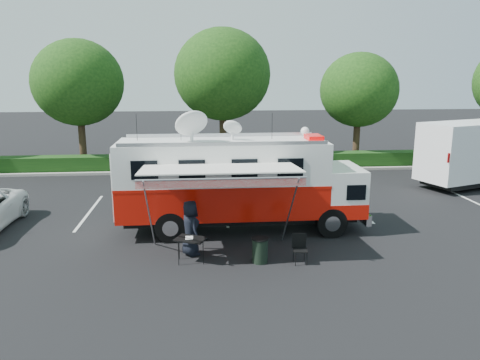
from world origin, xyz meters
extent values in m
plane|color=black|center=(0.00, 0.00, 0.00)|extent=(120.00, 120.00, 0.00)
cube|color=#9E998E|center=(4.00, 11.00, 0.07)|extent=(60.00, 0.35, 0.15)
cube|color=black|center=(4.00, 11.90, 0.50)|extent=(60.00, 1.20, 1.00)
cylinder|color=black|center=(-9.00, 13.00, 2.20)|extent=(0.44, 0.44, 4.40)
ellipsoid|color=#14380F|center=(-9.00, 13.00, 5.46)|extent=(5.63, 5.63, 5.35)
cylinder|color=black|center=(0.00, 13.00, 2.40)|extent=(0.44, 0.44, 4.80)
ellipsoid|color=#14380F|center=(0.00, 13.00, 5.95)|extent=(6.14, 6.14, 5.84)
cylinder|color=black|center=(9.00, 13.00, 2.00)|extent=(0.44, 0.44, 4.00)
ellipsoid|color=#14380F|center=(9.00, 13.00, 4.96)|extent=(5.12, 5.12, 4.86)
cube|color=silver|center=(-6.50, 3.00, 0.00)|extent=(0.12, 5.50, 0.01)
cube|color=silver|center=(-0.50, 3.00, 0.00)|extent=(0.12, 5.50, 0.01)
cube|color=silver|center=(5.50, 3.00, 0.00)|extent=(0.12, 5.50, 0.01)
cube|color=silver|center=(11.50, 3.00, 0.00)|extent=(0.12, 5.50, 0.01)
cube|color=black|center=(0.00, 0.00, 0.57)|extent=(8.87, 1.44, 0.31)
cylinder|color=black|center=(3.30, -1.14, 0.57)|extent=(1.14, 0.33, 1.14)
cylinder|color=black|center=(3.30, 1.14, 0.57)|extent=(1.14, 0.33, 1.14)
cylinder|color=black|center=(-2.68, -1.14, 0.57)|extent=(1.14, 0.33, 1.14)
cylinder|color=black|center=(-2.68, 1.14, 0.57)|extent=(1.14, 0.33, 1.14)
cube|color=silver|center=(4.70, 0.00, 0.62)|extent=(0.21, 2.58, 0.41)
cube|color=silver|center=(3.92, 0.00, 1.60)|extent=(1.44, 2.58, 1.75)
cube|color=red|center=(3.92, 0.00, 0.98)|extent=(1.47, 2.60, 0.57)
cube|color=black|center=(4.59, 0.00, 1.91)|extent=(0.12, 2.28, 0.72)
cube|color=red|center=(-0.72, 0.00, 1.34)|extent=(7.84, 2.58, 1.24)
cube|color=red|center=(-0.72, 0.00, 1.96)|extent=(7.86, 2.60, 0.10)
cube|color=silver|center=(-0.72, 0.00, 2.73)|extent=(7.84, 2.58, 1.44)
cube|color=silver|center=(-0.72, 0.00, 3.50)|extent=(7.84, 2.58, 0.08)
cube|color=#CC0505|center=(2.79, 0.00, 3.64)|extent=(0.57, 0.98, 0.17)
sphere|color=silver|center=(2.68, 1.03, 3.75)|extent=(0.35, 0.35, 0.35)
ellipsoid|color=silver|center=(-1.86, -0.15, 4.23)|extent=(1.24, 1.24, 0.37)
ellipsoid|color=silver|center=(-0.31, 0.21, 4.02)|extent=(0.72, 0.72, 0.21)
cylinder|color=black|center=(-3.92, 0.41, 4.02)|extent=(0.02, 0.02, 1.03)
cylinder|color=black|center=(-2.27, 0.41, 4.02)|extent=(0.02, 0.02, 1.03)
cylinder|color=black|center=(1.24, 0.41, 4.02)|extent=(0.02, 0.02, 1.03)
cube|color=silver|center=(-0.93, -2.53, 2.99)|extent=(5.16, 2.47, 0.21)
cube|color=red|center=(-0.93, -3.75, 2.81)|extent=(5.16, 0.04, 0.29)
cylinder|color=#B2B2B7|center=(-0.93, -3.77, 2.93)|extent=(5.16, 0.07, 0.07)
cylinder|color=#B2B2B7|center=(-3.26, -2.60, 1.47)|extent=(0.05, 2.66, 2.98)
cylinder|color=#B2B2B7|center=(1.40, -2.60, 1.47)|extent=(0.05, 2.66, 2.98)
imported|color=black|center=(-1.94, -2.40, 0.00)|extent=(0.93, 1.09, 1.89)
cube|color=black|center=(-1.92, -3.05, 0.79)|extent=(1.15, 1.01, 0.05)
cylinder|color=black|center=(-2.32, -3.30, 0.39)|extent=(0.02, 0.02, 0.79)
cylinder|color=black|center=(-2.32, -2.80, 0.39)|extent=(0.02, 0.02, 0.79)
cylinder|color=black|center=(-1.53, -3.30, 0.39)|extent=(0.02, 0.02, 0.79)
cylinder|color=black|center=(-1.53, -2.80, 0.39)|extent=(0.02, 0.02, 0.79)
cube|color=silver|center=(-1.97, -3.00, 0.81)|extent=(0.25, 0.34, 0.01)
cube|color=black|center=(1.60, -3.50, 0.46)|extent=(0.52, 0.52, 0.04)
cube|color=black|center=(1.60, -3.28, 0.71)|extent=(0.46, 0.11, 0.51)
cylinder|color=black|center=(1.41, -3.69, 0.23)|extent=(0.02, 0.02, 0.46)
cylinder|color=black|center=(1.41, -3.32, 0.23)|extent=(0.02, 0.02, 0.46)
cylinder|color=black|center=(1.78, -3.69, 0.23)|extent=(0.02, 0.02, 0.46)
cylinder|color=black|center=(1.78, -3.32, 0.23)|extent=(0.02, 0.02, 0.46)
cylinder|color=black|center=(0.31, -3.28, 0.40)|extent=(0.51, 0.51, 0.79)
cylinder|color=black|center=(0.31, -3.28, 0.81)|extent=(0.55, 0.55, 0.04)
cylinder|color=black|center=(11.79, 6.00, 0.47)|extent=(0.95, 0.28, 0.95)
cylinder|color=black|center=(11.79, 8.08, 0.47)|extent=(0.95, 0.28, 0.95)
cylinder|color=black|center=(12.92, 6.00, 0.47)|extent=(0.95, 0.28, 0.95)
cylinder|color=black|center=(12.92, 8.08, 0.47)|extent=(0.95, 0.28, 0.95)
camera|label=1|loc=(-1.61, -17.46, 6.03)|focal=35.00mm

